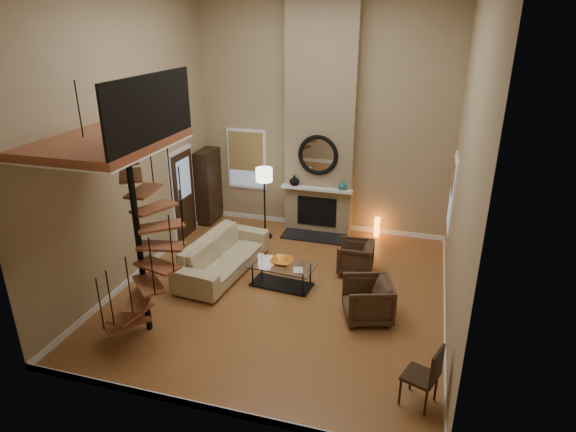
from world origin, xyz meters
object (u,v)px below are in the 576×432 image
(hutch, at_px, (208,186))
(sofa, at_px, (223,254))
(coffee_table, at_px, (281,273))
(accent_lamp, at_px, (377,227))
(armchair_far, at_px, (372,300))
(armchair_near, at_px, (359,257))
(side_chair, at_px, (427,374))
(floor_lamp, at_px, (264,180))

(hutch, relative_size, sofa, 0.74)
(coffee_table, relative_size, accent_lamp, 2.84)
(sofa, height_order, armchair_far, sofa)
(armchair_near, xyz_separation_m, side_chair, (1.42, -3.44, 0.17))
(armchair_near, distance_m, coffee_table, 1.64)
(coffee_table, bearing_deg, accent_lamp, 62.00)
(armchair_near, distance_m, accent_lamp, 1.93)
(hutch, height_order, sofa, hutch)
(hutch, distance_m, side_chair, 7.56)
(side_chair, bearing_deg, floor_lamp, 129.71)
(sofa, xyz_separation_m, coffee_table, (1.31, -0.20, -0.11))
(hutch, xyz_separation_m, coffee_table, (2.73, -2.64, -0.67))
(hutch, bearing_deg, accent_lamp, 2.64)
(hutch, xyz_separation_m, sofa, (1.42, -2.44, -0.55))
(side_chair, bearing_deg, accent_lamp, 103.30)
(hutch, xyz_separation_m, floor_lamp, (1.68, -0.55, 0.46))
(sofa, distance_m, side_chair, 4.91)
(coffee_table, xyz_separation_m, side_chair, (2.78, -2.51, 0.24))
(accent_lamp, bearing_deg, armchair_far, -84.82)
(armchair_near, bearing_deg, accent_lamp, 172.89)
(side_chair, bearing_deg, armchair_near, 112.38)
(floor_lamp, height_order, accent_lamp, floor_lamp)
(armchair_near, height_order, side_chair, side_chair)
(side_chair, bearing_deg, sofa, 146.38)
(armchair_near, xyz_separation_m, accent_lamp, (0.15, 1.92, -0.10))
(sofa, relative_size, armchair_far, 3.03)
(coffee_table, bearing_deg, floor_lamp, 116.63)
(sofa, height_order, armchair_near, sofa)
(floor_lamp, distance_m, side_chair, 6.05)
(sofa, height_order, side_chair, side_chair)
(sofa, distance_m, floor_lamp, 2.16)
(sofa, xyz_separation_m, accent_lamp, (2.82, 2.63, -0.15))
(hutch, distance_m, accent_lamp, 4.30)
(sofa, relative_size, floor_lamp, 1.44)
(armchair_near, bearing_deg, floor_lamp, -118.49)
(coffee_table, relative_size, floor_lamp, 0.78)
(armchair_near, xyz_separation_m, coffee_table, (-1.36, -0.92, -0.07))
(armchair_far, xyz_separation_m, accent_lamp, (-0.31, 3.46, -0.10))
(armchair_near, distance_m, armchair_far, 1.61)
(sofa, bearing_deg, floor_lamp, -2.18)
(armchair_near, relative_size, accent_lamp, 1.52)
(coffee_table, distance_m, accent_lamp, 3.22)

